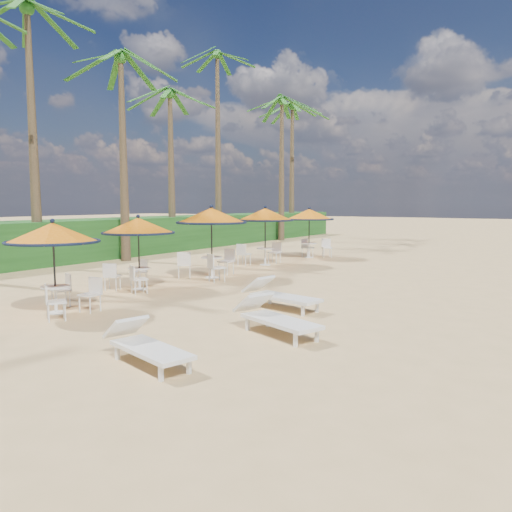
{
  "coord_description": "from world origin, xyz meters",
  "views": [
    {
      "loc": [
        5.56,
        -6.76,
        2.57
      ],
      "look_at": [
        -1.39,
        3.96,
        1.2
      ],
      "focal_mm": 35.0,
      "sensor_mm": 36.0,
      "label": 1
    }
  ],
  "objects": [
    {
      "name": "station_4",
      "position": [
        -4.96,
        14.12,
        1.81
      ],
      "size": [
        2.28,
        2.28,
        2.38
      ],
      "color": "black",
      "rests_on": "ground"
    },
    {
      "name": "palm_5",
      "position": [
        -13.38,
        18.15,
        10.79
      ],
      "size": [
        5.0,
        5.0,
        11.76
      ],
      "color": "brown",
      "rests_on": "ground"
    },
    {
      "name": "station_2",
      "position": [
        -4.92,
        6.6,
        1.83
      ],
      "size": [
        2.4,
        2.4,
        2.51
      ],
      "color": "black",
      "rests_on": "ground"
    },
    {
      "name": "lounger_mid",
      "position": [
        0.63,
        1.49,
        0.35
      ],
      "size": [
        2.17,
        1.33,
        0.74
      ],
      "rotation": [
        0.0,
        0.0,
        -0.35
      ],
      "color": "white",
      "rests_on": "ground"
    },
    {
      "name": "palm_7",
      "position": [
        -12.73,
        26.39,
        9.07
      ],
      "size": [
        5.0,
        5.0,
        9.91
      ],
      "color": "brown",
      "rests_on": "ground"
    },
    {
      "name": "palm_4",
      "position": [
        -12.78,
        13.26,
        7.76
      ],
      "size": [
        5.0,
        5.0,
        8.52
      ],
      "color": "brown",
      "rests_on": "ground"
    },
    {
      "name": "ground",
      "position": [
        0.0,
        0.0,
        0.0
      ],
      "size": [
        160.0,
        160.0,
        0.0
      ],
      "primitive_type": "plane",
      "color": "tan",
      "rests_on": "ground"
    },
    {
      "name": "palm_2",
      "position": [
        -12.52,
        5.12,
        9.33
      ],
      "size": [
        5.0,
        5.0,
        10.19
      ],
      "color": "brown",
      "rests_on": "ground"
    },
    {
      "name": "station_0",
      "position": [
        -4.55,
        0.33,
        1.61
      ],
      "size": [
        2.12,
        2.12,
        2.21
      ],
      "color": "black",
      "rests_on": "ground"
    },
    {
      "name": "palm_6",
      "position": [
        -11.54,
        22.8,
        8.76
      ],
      "size": [
        5.0,
        5.0,
        9.58
      ],
      "color": "brown",
      "rests_on": "ground"
    },
    {
      "name": "lounger_near",
      "position": [
        -0.17,
        -1.2,
        0.32
      ],
      "size": [
        2.01,
        1.08,
        0.69
      ],
      "rotation": [
        0.0,
        0.0,
        -0.26
      ],
      "color": "white",
      "rests_on": "ground"
    },
    {
      "name": "station_3",
      "position": [
        -5.27,
        10.59,
        1.87
      ],
      "size": [
        2.35,
        2.35,
        2.45
      ],
      "color": "black",
      "rests_on": "ground"
    },
    {
      "name": "station_1",
      "position": [
        -5.34,
        3.61,
        1.63
      ],
      "size": [
        2.13,
        2.13,
        2.23
      ],
      "color": "black",
      "rests_on": "ground"
    },
    {
      "name": "palm_3",
      "position": [
        -11.25,
        8.56,
        8.22
      ],
      "size": [
        5.0,
        5.0,
        9.0
      ],
      "color": "brown",
      "rests_on": "ground"
    },
    {
      "name": "lounger_far",
      "position": [
        -0.49,
        3.59,
        0.35
      ],
      "size": [
        2.17,
        1.01,
        0.75
      ],
      "rotation": [
        0.0,
        0.0,
        -0.18
      ],
      "color": "white",
      "rests_on": "ground"
    },
    {
      "name": "scrub_hedge",
      "position": [
        -13.5,
        11.0,
        0.9
      ],
      "size": [
        3.0,
        40.0,
        1.8
      ],
      "primitive_type": "cube",
      "color": "#194716",
      "rests_on": "ground"
    }
  ]
}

